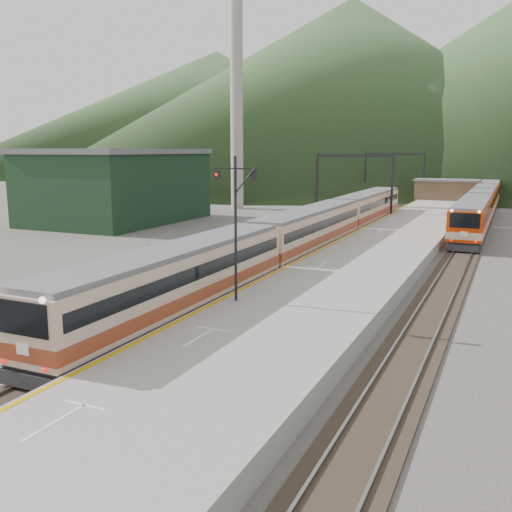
% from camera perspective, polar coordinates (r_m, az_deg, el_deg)
% --- Properties ---
extents(ground, '(400.00, 400.00, 0.00)m').
position_cam_1_polar(ground, '(21.62, -23.08, -13.36)').
color(ground, '#47423D').
rests_on(ground, ground).
extents(track_main, '(2.60, 200.00, 0.23)m').
position_cam_1_polar(track_main, '(55.81, 8.49, 1.80)').
color(track_main, black).
rests_on(track_main, ground).
extents(track_far, '(2.60, 200.00, 0.23)m').
position_cam_1_polar(track_far, '(57.35, 3.68, 2.13)').
color(track_far, black).
rests_on(track_far, ground).
extents(track_second, '(2.60, 200.00, 0.23)m').
position_cam_1_polar(track_second, '(53.88, 20.32, 0.94)').
color(track_second, black).
rests_on(track_second, ground).
extents(platform, '(8.00, 100.00, 1.00)m').
position_cam_1_polar(platform, '(52.56, 13.77, 1.55)').
color(platform, gray).
rests_on(platform, ground).
extents(gantry_near, '(9.55, 0.25, 8.00)m').
position_cam_1_polar(gantry_near, '(70.46, 9.75, 8.08)').
color(gantry_near, black).
rests_on(gantry_near, ground).
extents(gantry_far, '(9.55, 0.25, 8.00)m').
position_cam_1_polar(gantry_far, '(94.84, 13.64, 8.53)').
color(gantry_far, black).
rests_on(gantry_far, ground).
extents(warehouse, '(14.50, 20.50, 8.60)m').
position_cam_1_polar(warehouse, '(70.00, -13.70, 6.87)').
color(warehouse, black).
rests_on(warehouse, ground).
extents(smokestack, '(1.80, 1.80, 30.00)m').
position_cam_1_polar(smokestack, '(83.97, -1.95, 15.02)').
color(smokestack, '#9E998E').
rests_on(smokestack, ground).
extents(station_shed, '(9.40, 4.40, 3.10)m').
position_cam_1_polar(station_shed, '(91.78, 18.53, 6.34)').
color(station_shed, brown).
rests_on(station_shed, platform).
extents(hill_a, '(180.00, 180.00, 60.00)m').
position_cam_1_polar(hill_a, '(211.51, 9.52, 16.27)').
color(hill_a, '#2F4827').
rests_on(hill_a, ground).
extents(hill_d, '(200.00, 200.00, 55.00)m').
position_cam_1_polar(hill_d, '(287.48, -3.86, 14.34)').
color(hill_d, '#2F4827').
rests_on(hill_d, ground).
extents(main_train, '(2.94, 60.23, 3.58)m').
position_cam_1_polar(main_train, '(46.74, 5.41, 2.60)').
color(main_train, tan).
rests_on(main_train, track_main).
extents(second_train, '(2.84, 58.29, 3.47)m').
position_cam_1_polar(second_train, '(78.29, 21.78, 5.05)').
color(second_train, '#C72C01').
rests_on(second_train, track_second).
extents(signal_mast, '(2.18, 0.55, 7.17)m').
position_cam_1_polar(signal_mast, '(27.98, -2.06, 4.21)').
color(signal_mast, black).
rests_on(signal_mast, platform).
extents(short_signal_a, '(0.24, 0.19, 2.27)m').
position_cam_1_polar(short_signal_a, '(26.15, -17.91, -5.48)').
color(short_signal_a, black).
rests_on(short_signal_a, ground).
extents(short_signal_b, '(0.26, 0.23, 2.27)m').
position_cam_1_polar(short_signal_b, '(43.05, -0.21, 1.21)').
color(short_signal_b, black).
rests_on(short_signal_b, ground).
extents(short_signal_c, '(0.25, 0.21, 2.27)m').
position_cam_1_polar(short_signal_c, '(38.18, -10.57, -0.18)').
color(short_signal_c, black).
rests_on(short_signal_c, ground).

